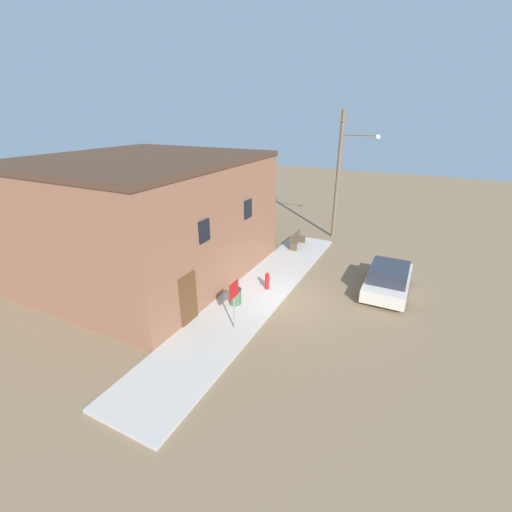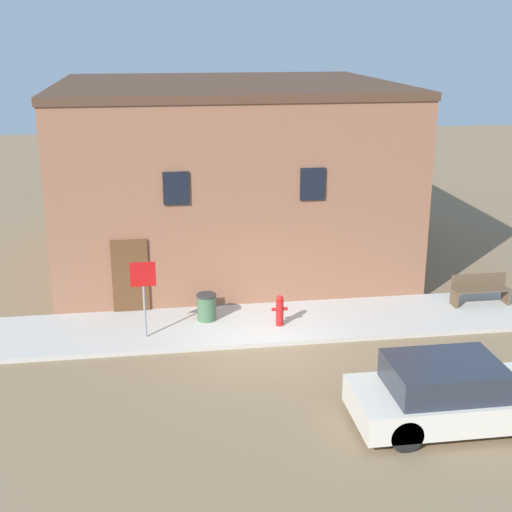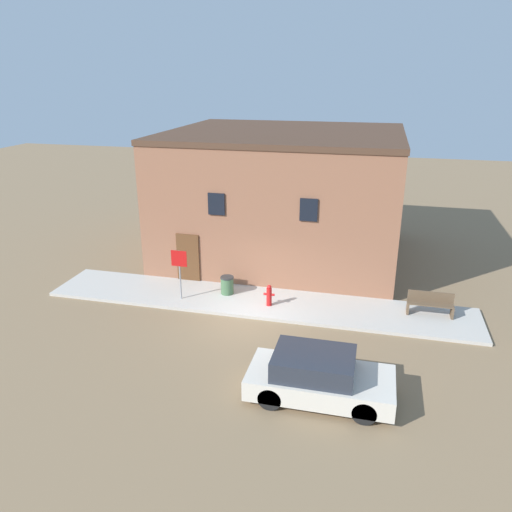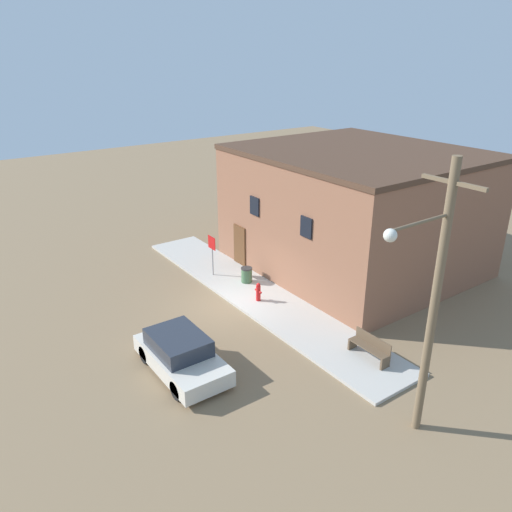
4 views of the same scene
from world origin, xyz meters
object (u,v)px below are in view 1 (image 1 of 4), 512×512
at_px(stop_sign, 234,297).
at_px(parked_car, 388,279).
at_px(bench, 297,240).
at_px(fire_hydrant, 267,281).
at_px(utility_pole, 341,172).
at_px(trash_bin, 235,296).

bearing_deg(stop_sign, parked_car, -38.99).
xyz_separation_m(stop_sign, bench, (9.51, 0.94, -0.98)).
bearing_deg(fire_hydrant, stop_sign, -176.09).
xyz_separation_m(stop_sign, utility_pole, (12.74, -0.67, 2.88)).
bearing_deg(stop_sign, bench, 5.64).
bearing_deg(bench, trash_bin, -179.78).
relative_size(stop_sign, bench, 1.23).
bearing_deg(stop_sign, fire_hydrant, 3.91).
distance_m(stop_sign, utility_pole, 13.08).
distance_m(fire_hydrant, bench, 6.01).
bearing_deg(trash_bin, parked_car, -52.75).
distance_m(stop_sign, trash_bin, 2.15).
bearing_deg(fire_hydrant, utility_pole, -5.65).
relative_size(stop_sign, parked_car, 0.50).
height_order(fire_hydrant, parked_car, parked_car).
distance_m(bench, trash_bin, 7.86).
relative_size(fire_hydrant, utility_pole, 0.10).
distance_m(trash_bin, parked_car, 7.33).
height_order(fire_hydrant, utility_pole, utility_pole).
bearing_deg(fire_hydrant, parked_car, -63.78).
height_order(bench, trash_bin, bench).
height_order(stop_sign, parked_car, stop_sign).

